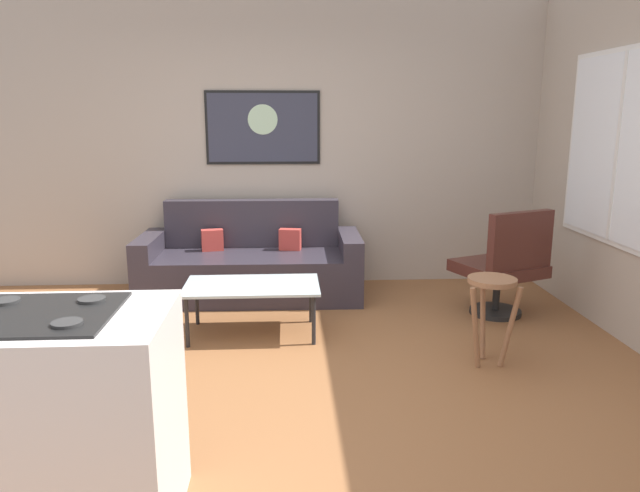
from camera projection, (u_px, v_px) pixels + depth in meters
name	position (u px, v px, depth m)	size (l,w,h in m)	color
ground	(273.00, 389.00, 3.73)	(6.40, 6.40, 0.04)	brown
back_wall	(275.00, 143.00, 5.79)	(6.40, 0.05, 2.80)	#AC9F91
couch	(251.00, 266.00, 5.55)	(2.03, 0.86, 0.87)	#302B35
coffee_table	(252.00, 288.00, 4.54)	(1.03, 0.58, 0.40)	silver
armchair	(505.00, 265.00, 4.92)	(0.80, 0.78, 0.92)	black
bar_stool	(491.00, 297.00, 3.96)	(0.37, 0.36, 0.61)	#8F6041
wall_painting	(263.00, 128.00, 5.71)	(1.10, 0.03, 0.70)	black
window	(619.00, 148.00, 4.44)	(0.03, 1.53, 1.47)	silver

